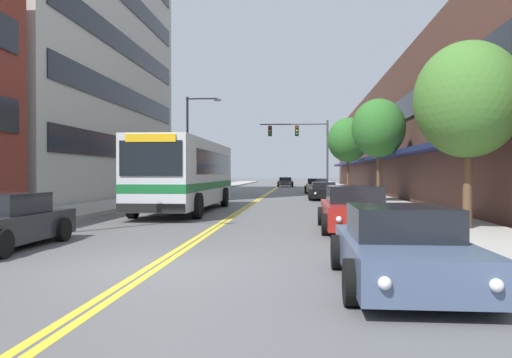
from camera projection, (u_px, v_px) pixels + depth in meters
name	position (u px, v px, depth m)	size (l,w,h in m)	color
ground_plane	(270.00, 192.00, 46.11)	(240.00, 240.00, 0.00)	#565659
sidewalk_left	(194.00, 191.00, 46.73)	(3.30, 106.00, 0.17)	#9E9B96
sidewalk_right	(348.00, 191.00, 45.49)	(3.30, 106.00, 0.17)	#9E9B96
centre_line	(270.00, 192.00, 46.11)	(0.34, 106.00, 0.01)	yellow
storefront_row_right	(414.00, 142.00, 44.92)	(9.10, 68.00, 9.15)	brown
city_bus	(188.00, 172.00, 23.13)	(2.85, 11.42, 3.18)	silver
car_silver_parked_left_mid	(196.00, 190.00, 33.93)	(2.10, 4.23, 1.25)	#B7B7BC
car_navy_parked_left_far	(214.00, 187.00, 40.78)	(2.03, 4.79, 1.37)	#19234C
car_slate_blue_parked_right_foreground	(402.00, 249.00, 7.79)	(2.04, 4.23, 1.23)	#475675
car_beige_parked_right_mid	(317.00, 186.00, 43.98)	(2.18, 4.66, 1.28)	#BCAD89
car_black_parked_right_far	(323.00, 191.00, 32.91)	(1.97, 4.22, 1.16)	black
car_red_parked_right_end	(355.00, 210.00, 15.37)	(2.14, 4.60, 1.36)	maroon
car_dark_grey_moving_lead	(285.00, 182.00, 64.36)	(2.02, 4.41, 1.22)	#38383D
traffic_signal_mast	(304.00, 141.00, 44.75)	(6.15, 0.38, 6.51)	#47474C
street_lamp_left_near	(5.00, 60.00, 12.98)	(2.50, 0.28, 7.86)	#47474C
street_lamp_left_far	(193.00, 137.00, 35.67)	(2.55, 0.28, 7.22)	#47474C
street_tree_right_near	(468.00, 100.00, 14.37)	(3.05, 3.05, 5.39)	brown
street_tree_right_mid	(379.00, 128.00, 27.96)	(2.99, 2.99, 5.76)	brown
street_tree_right_far	(348.00, 140.00, 41.53)	(3.37, 3.37, 6.22)	brown
fire_hydrant	(374.00, 200.00, 21.82)	(0.35, 0.27, 0.84)	yellow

